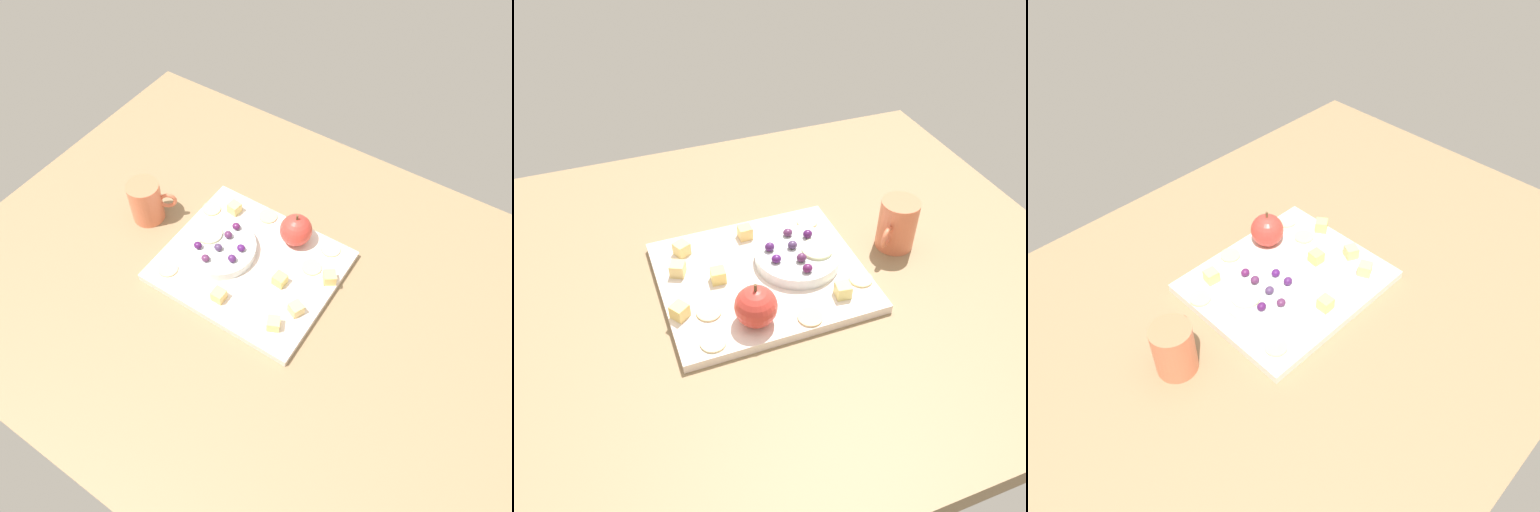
% 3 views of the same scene
% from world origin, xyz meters
% --- Properties ---
extents(table, '(1.23, 0.94, 0.04)m').
position_xyz_m(table, '(0.00, 0.00, 0.02)').
color(table, '#8B704F').
rests_on(table, ground).
extents(platter, '(0.35, 0.30, 0.02)m').
position_xyz_m(platter, '(0.04, -0.03, 0.05)').
color(platter, silver).
rests_on(platter, table).
extents(serving_dish, '(0.15, 0.15, 0.02)m').
position_xyz_m(serving_dish, '(0.11, -0.02, 0.07)').
color(serving_dish, silver).
rests_on(serving_dish, platter).
extents(apple_whole, '(0.07, 0.07, 0.07)m').
position_xyz_m(apple_whole, '(-0.01, -0.13, 0.09)').
color(apple_whole, red).
rests_on(apple_whole, platter).
extents(apple_stem, '(0.01, 0.01, 0.01)m').
position_xyz_m(apple_stem, '(-0.01, -0.13, 0.13)').
color(apple_stem, brown).
rests_on(apple_stem, apple_whole).
extents(cheese_cube_0, '(0.03, 0.03, 0.02)m').
position_xyz_m(cheese_cube_0, '(-0.12, -0.08, 0.07)').
color(cheese_cube_0, '#EECA6C').
rests_on(cheese_cube_0, platter).
extents(cheese_cube_1, '(0.03, 0.03, 0.02)m').
position_xyz_m(cheese_cube_1, '(-0.04, -0.02, 0.07)').
color(cheese_cube_1, '#E6CD67').
rests_on(cheese_cube_1, platter).
extents(cheese_cube_2, '(0.03, 0.03, 0.02)m').
position_xyz_m(cheese_cube_2, '(-0.10, 0.02, 0.07)').
color(cheese_cube_2, '#E2C477').
rests_on(cheese_cube_2, platter).
extents(cheese_cube_3, '(0.02, 0.02, 0.02)m').
position_xyz_m(cheese_cube_3, '(0.04, 0.08, 0.07)').
color(cheese_cube_3, '#F4C66C').
rests_on(cheese_cube_3, platter).
extents(cheese_cube_4, '(0.03, 0.03, 0.02)m').
position_xyz_m(cheese_cube_4, '(0.14, -0.13, 0.07)').
color(cheese_cube_4, '#E4D376').
rests_on(cheese_cube_4, platter).
extents(cheese_cube_5, '(0.03, 0.03, 0.02)m').
position_xyz_m(cheese_cube_5, '(-0.08, 0.07, 0.07)').
color(cheese_cube_5, '#EDCD75').
rests_on(cheese_cube_5, platter).
extents(cracker_0, '(0.04, 0.04, 0.00)m').
position_xyz_m(cracker_0, '(0.17, 0.08, 0.06)').
color(cracker_0, '#DDBA86').
rests_on(cracker_0, platter).
extents(cracker_1, '(0.04, 0.04, 0.00)m').
position_xyz_m(cracker_1, '(0.19, -0.10, 0.06)').
color(cracker_1, '#E1C487').
rests_on(cracker_1, platter).
extents(cracker_2, '(0.04, 0.04, 0.00)m').
position_xyz_m(cracker_2, '(-0.08, -0.15, 0.06)').
color(cracker_2, beige).
rests_on(cracker_2, platter).
extents(cracker_3, '(0.04, 0.04, 0.00)m').
position_xyz_m(cracker_3, '(0.07, -0.15, 0.06)').
color(cracker_3, '#DAB783').
rests_on(cracker_3, platter).
extents(cracker_4, '(0.04, 0.04, 0.00)m').
position_xyz_m(cracker_4, '(-0.07, -0.09, 0.06)').
color(cracker_4, '#D7BB87').
rests_on(cracker_4, platter).
extents(grape_0, '(0.02, 0.02, 0.02)m').
position_xyz_m(grape_0, '(0.06, 0.00, 0.09)').
color(grape_0, '#4A1F5C').
rests_on(grape_0, serving_dish).
extents(grape_1, '(0.02, 0.02, 0.02)m').
position_xyz_m(grape_1, '(0.10, -0.05, 0.09)').
color(grape_1, '#54264E').
rests_on(grape_1, serving_dish).
extents(grape_2, '(0.02, 0.02, 0.02)m').
position_xyz_m(grape_2, '(0.14, 0.01, 0.09)').
color(grape_2, '#471751').
rests_on(grape_2, serving_dish).
extents(grape_3, '(0.02, 0.02, 0.01)m').
position_xyz_m(grape_3, '(0.11, 0.03, 0.09)').
color(grape_3, '#56274E').
rests_on(grape_3, serving_dish).
extents(grape_4, '(0.02, 0.02, 0.01)m').
position_xyz_m(grape_4, '(0.10, -0.01, 0.09)').
color(grape_4, '#483057').
rests_on(grape_4, serving_dish).
extents(grape_5, '(0.02, 0.02, 0.01)m').
position_xyz_m(grape_5, '(0.06, -0.03, 0.09)').
color(grape_5, '#49185F').
rests_on(grape_5, serving_dish).
extents(grape_6, '(0.02, 0.02, 0.02)m').
position_xyz_m(grape_6, '(0.10, -0.07, 0.09)').
color(grape_6, '#551A4C').
rests_on(grape_6, serving_dish).
extents(apple_slice_0, '(0.05, 0.05, 0.01)m').
position_xyz_m(apple_slice_0, '(0.14, -0.03, 0.08)').
color(apple_slice_0, beige).
rests_on(apple_slice_0, serving_dish).
extents(cup, '(0.09, 0.08, 0.10)m').
position_xyz_m(cup, '(0.30, -0.02, 0.09)').
color(cup, '#DA6E4B').
rests_on(cup, table).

